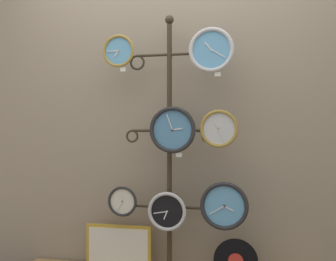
% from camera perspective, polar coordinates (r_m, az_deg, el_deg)
% --- Properties ---
extents(shop_wall, '(4.40, 0.04, 2.80)m').
position_cam_1_polar(shop_wall, '(2.98, 0.83, 6.24)').
color(shop_wall, gray).
rests_on(shop_wall, ground_plane).
extents(display_stand, '(0.74, 0.36, 1.90)m').
position_cam_1_polar(display_stand, '(2.83, 0.21, -8.55)').
color(display_stand, '#382D1E').
rests_on(display_stand, ground_plane).
extents(clock_top_left, '(0.24, 0.04, 0.24)m').
position_cam_1_polar(clock_top_left, '(2.88, -7.17, 11.37)').
color(clock_top_left, '#60A8DB').
extents(clock_top_right, '(0.31, 0.04, 0.31)m').
position_cam_1_polar(clock_top_right, '(2.73, 6.32, 11.55)').
color(clock_top_right, '#60A8DB').
extents(clock_middle_center, '(0.32, 0.04, 0.32)m').
position_cam_1_polar(clock_middle_center, '(2.69, 0.66, 0.11)').
color(clock_middle_center, '#4C84B2').
extents(clock_middle_right, '(0.26, 0.04, 0.26)m').
position_cam_1_polar(clock_middle_right, '(2.67, 7.41, 0.27)').
color(clock_middle_right, silver).
extents(clock_bottom_left, '(0.22, 0.04, 0.22)m').
position_cam_1_polar(clock_bottom_left, '(2.86, -6.61, -10.17)').
color(clock_bottom_left, silver).
extents(clock_bottom_center, '(0.27, 0.04, 0.27)m').
position_cam_1_polar(clock_bottom_center, '(2.78, -0.13, -11.65)').
color(clock_bottom_center, black).
extents(clock_bottom_right, '(0.32, 0.04, 0.32)m').
position_cam_1_polar(clock_bottom_right, '(2.68, 8.16, -10.79)').
color(clock_bottom_right, '#60A8DB').
extents(vinyl_record, '(0.29, 0.01, 0.29)m').
position_cam_1_polar(vinyl_record, '(2.78, 9.79, -18.13)').
color(vinyl_record, black).
rests_on(vinyl_record, low_shelf).
extents(picture_frame, '(0.49, 0.02, 0.32)m').
position_cam_1_polar(picture_frame, '(3.01, -7.21, -16.46)').
color(picture_frame, gold).
rests_on(picture_frame, low_shelf).
extents(price_tag_upper, '(0.04, 0.00, 0.03)m').
position_cam_1_polar(price_tag_upper, '(2.84, -6.57, 8.80)').
color(price_tag_upper, white).
extents(price_tag_mid, '(0.04, 0.00, 0.03)m').
position_cam_1_polar(price_tag_mid, '(2.69, 7.22, 8.11)').
color(price_tag_mid, white).
extents(price_tag_lower, '(0.04, 0.00, 0.03)m').
position_cam_1_polar(price_tag_lower, '(2.68, 1.58, -3.58)').
color(price_tag_lower, white).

